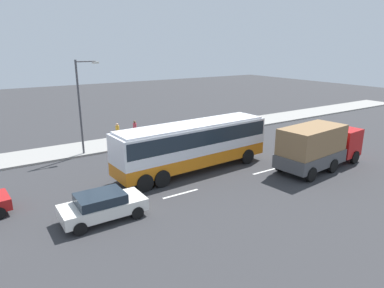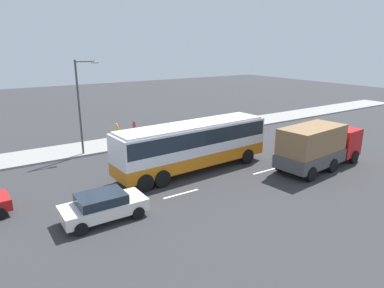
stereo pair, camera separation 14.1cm
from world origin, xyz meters
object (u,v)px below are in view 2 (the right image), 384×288
object	(u,v)px
coach_bus	(193,142)
street_lamp	(81,101)
pedestrian_at_crossing	(117,131)
pedestrian_near_curb	(134,129)
car_white_minivan	(103,206)
cargo_truck	(319,145)

from	to	relation	value
coach_bus	street_lamp	world-z (taller)	street_lamp
pedestrian_at_crossing	pedestrian_near_curb	bearing A→B (deg)	-35.66
coach_bus	pedestrian_at_crossing	distance (m)	9.61
car_white_minivan	pedestrian_at_crossing	bearing A→B (deg)	65.40
street_lamp	car_white_minivan	bearing A→B (deg)	-102.31
car_white_minivan	pedestrian_near_curb	size ratio (longest dim) A/B	2.39
pedestrian_near_curb	street_lamp	world-z (taller)	street_lamp
street_lamp	cargo_truck	bearing A→B (deg)	-43.16
pedestrian_near_curb	pedestrian_at_crossing	xyz separation A→B (m)	(-1.69, -0.05, -0.02)
car_white_minivan	pedestrian_near_curb	world-z (taller)	pedestrian_near_curb
coach_bus	pedestrian_near_curb	size ratio (longest dim) A/B	6.58
cargo_truck	pedestrian_near_curb	world-z (taller)	cargo_truck
coach_bus	pedestrian_near_curb	xyz separation A→B (m)	(-0.19, 9.43, -0.93)
coach_bus	street_lamp	xyz separation A→B (m)	(-5.24, 7.72, 2.24)
car_white_minivan	pedestrian_at_crossing	world-z (taller)	pedestrian_at_crossing
coach_bus	cargo_truck	distance (m)	8.92
coach_bus	pedestrian_near_curb	bearing A→B (deg)	88.12
coach_bus	cargo_truck	size ratio (longest dim) A/B	1.50
cargo_truck	street_lamp	distance (m)	17.97
cargo_truck	pedestrian_near_curb	bearing A→B (deg)	114.32
pedestrian_near_curb	coach_bus	bearing A→B (deg)	106.44
coach_bus	car_white_minivan	world-z (taller)	coach_bus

